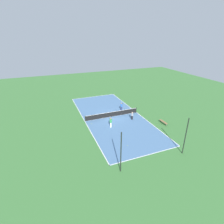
{
  "coord_description": "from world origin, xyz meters",
  "views": [
    {
      "loc": [
        10.42,
        26.1,
        13.47
      ],
      "look_at": [
        0.0,
        0.0,
        0.9
      ],
      "focal_mm": 28.0,
      "sensor_mm": 36.0,
      "label": 1
    }
  ],
  "objects_px": {
    "fence_post_back_right": "(121,153)",
    "tennis_ball_far_baseline": "(113,119)",
    "bench": "(163,122)",
    "tennis_ball_left_sideline": "(114,126)",
    "tennis_ball_midcourt": "(91,124)",
    "player_baseline_gray": "(132,115)",
    "tennis_ball_near_net": "(127,145)",
    "tennis_net": "(112,114)",
    "player_far_green": "(111,122)",
    "fence_post_back_left": "(185,136)",
    "player_near_blue": "(122,106)"
  },
  "relations": [
    {
      "from": "player_baseline_gray",
      "to": "tennis_ball_left_sideline",
      "type": "relative_size",
      "value": 20.49
    },
    {
      "from": "player_near_blue",
      "to": "player_far_green",
      "type": "bearing_deg",
      "value": -178.49
    },
    {
      "from": "tennis_ball_near_net",
      "to": "fence_post_back_right",
      "type": "xyz_separation_m",
      "value": [
        2.76,
        3.9,
        2.35
      ]
    },
    {
      "from": "tennis_net",
      "to": "player_near_blue",
      "type": "relative_size",
      "value": 6.49
    },
    {
      "from": "bench",
      "to": "tennis_ball_near_net",
      "type": "distance_m",
      "value": 8.81
    },
    {
      "from": "player_baseline_gray",
      "to": "player_near_blue",
      "type": "distance_m",
      "value": 4.3
    },
    {
      "from": "player_near_blue",
      "to": "fence_post_back_left",
      "type": "height_order",
      "value": "fence_post_back_left"
    },
    {
      "from": "player_far_green",
      "to": "tennis_ball_far_baseline",
      "type": "bearing_deg",
      "value": -13.57
    },
    {
      "from": "player_far_green",
      "to": "tennis_ball_midcourt",
      "type": "distance_m",
      "value": 3.47
    },
    {
      "from": "player_baseline_gray",
      "to": "fence_post_back_right",
      "type": "distance_m",
      "value": 12.8
    },
    {
      "from": "fence_post_back_left",
      "to": "player_far_green",
      "type": "bearing_deg",
      "value": -58.43
    },
    {
      "from": "tennis_ball_far_baseline",
      "to": "tennis_ball_left_sideline",
      "type": "xyz_separation_m",
      "value": [
        0.77,
        2.32,
        0.0
      ]
    },
    {
      "from": "fence_post_back_right",
      "to": "tennis_ball_far_baseline",
      "type": "bearing_deg",
      "value": -108.59
    },
    {
      "from": "bench",
      "to": "fence_post_back_right",
      "type": "distance_m",
      "value": 13.24
    },
    {
      "from": "tennis_net",
      "to": "fence_post_back_left",
      "type": "relative_size",
      "value": 2.04
    },
    {
      "from": "bench",
      "to": "tennis_net",
      "type": "bearing_deg",
      "value": -130.42
    },
    {
      "from": "player_far_green",
      "to": "fence_post_back_right",
      "type": "xyz_separation_m",
      "value": [
        2.57,
        9.44,
        1.45
      ]
    },
    {
      "from": "tennis_ball_near_net",
      "to": "fence_post_back_left",
      "type": "relative_size",
      "value": 0.01
    },
    {
      "from": "fence_post_back_left",
      "to": "bench",
      "type": "bearing_deg",
      "value": -109.57
    },
    {
      "from": "tennis_net",
      "to": "tennis_ball_near_net",
      "type": "xyz_separation_m",
      "value": [
        1.42,
        9.04,
        -0.46
      ]
    },
    {
      "from": "tennis_ball_left_sideline",
      "to": "fence_post_back_right",
      "type": "xyz_separation_m",
      "value": [
        3.22,
        9.55,
        2.35
      ]
    },
    {
      "from": "tennis_net",
      "to": "fence_post_back_right",
      "type": "height_order",
      "value": "fence_post_back_right"
    },
    {
      "from": "player_far_green",
      "to": "fence_post_back_right",
      "type": "height_order",
      "value": "fence_post_back_right"
    },
    {
      "from": "tennis_net",
      "to": "fence_post_back_left",
      "type": "distance_m",
      "value": 13.74
    },
    {
      "from": "bench",
      "to": "tennis_ball_far_baseline",
      "type": "relative_size",
      "value": 26.27
    },
    {
      "from": "bench",
      "to": "player_baseline_gray",
      "type": "distance_m",
      "value": 5.24
    },
    {
      "from": "tennis_ball_far_baseline",
      "to": "tennis_ball_midcourt",
      "type": "height_order",
      "value": "same"
    },
    {
      "from": "tennis_ball_near_net",
      "to": "player_near_blue",
      "type": "bearing_deg",
      "value": -110.74
    },
    {
      "from": "tennis_ball_far_baseline",
      "to": "player_baseline_gray",
      "type": "bearing_deg",
      "value": 157.22
    },
    {
      "from": "fence_post_back_right",
      "to": "tennis_net",
      "type": "bearing_deg",
      "value": -107.92
    },
    {
      "from": "fence_post_back_right",
      "to": "tennis_ball_near_net",
      "type": "bearing_deg",
      "value": -125.29
    },
    {
      "from": "tennis_net",
      "to": "tennis_ball_left_sideline",
      "type": "xyz_separation_m",
      "value": [
        0.96,
        3.39,
        -0.46
      ]
    },
    {
      "from": "player_baseline_gray",
      "to": "tennis_ball_near_net",
      "type": "height_order",
      "value": "player_baseline_gray"
    },
    {
      "from": "player_near_blue",
      "to": "fence_post_back_right",
      "type": "xyz_separation_m",
      "value": [
        6.93,
        14.92,
        1.53
      ]
    },
    {
      "from": "tennis_net",
      "to": "player_baseline_gray",
      "type": "bearing_deg",
      "value": 140.09
    },
    {
      "from": "tennis_net",
      "to": "bench",
      "type": "bearing_deg",
      "value": 139.58
    },
    {
      "from": "tennis_ball_far_baseline",
      "to": "tennis_ball_left_sideline",
      "type": "height_order",
      "value": "same"
    },
    {
      "from": "player_baseline_gray",
      "to": "fence_post_back_left",
      "type": "relative_size",
      "value": 0.29
    },
    {
      "from": "player_far_green",
      "to": "fence_post_back_left",
      "type": "bearing_deg",
      "value": -131.77
    },
    {
      "from": "tennis_net",
      "to": "tennis_ball_midcourt",
      "type": "bearing_deg",
      "value": 18.02
    },
    {
      "from": "tennis_ball_near_net",
      "to": "player_baseline_gray",
      "type": "bearing_deg",
      "value": -122.11
    },
    {
      "from": "tennis_ball_far_baseline",
      "to": "fence_post_back_right",
      "type": "relative_size",
      "value": 0.01
    },
    {
      "from": "tennis_ball_far_baseline",
      "to": "tennis_net",
      "type": "bearing_deg",
      "value": -100.23
    },
    {
      "from": "player_far_green",
      "to": "tennis_net",
      "type": "bearing_deg",
      "value": -8.0
    },
    {
      "from": "tennis_ball_midcourt",
      "to": "tennis_net",
      "type": "bearing_deg",
      "value": -161.98
    },
    {
      "from": "tennis_ball_left_sideline",
      "to": "tennis_ball_midcourt",
      "type": "bearing_deg",
      "value": -32.26
    },
    {
      "from": "bench",
      "to": "player_far_green",
      "type": "height_order",
      "value": "player_far_green"
    },
    {
      "from": "bench",
      "to": "tennis_ball_midcourt",
      "type": "height_order",
      "value": "bench"
    },
    {
      "from": "tennis_ball_left_sideline",
      "to": "tennis_ball_near_net",
      "type": "bearing_deg",
      "value": 85.33
    },
    {
      "from": "fence_post_back_left",
      "to": "tennis_ball_midcourt",
      "type": "bearing_deg",
      "value": -54.15
    }
  ]
}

